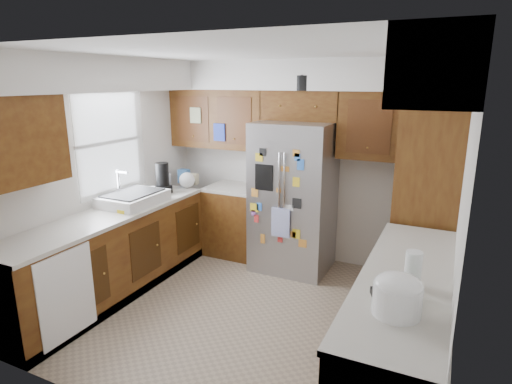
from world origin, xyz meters
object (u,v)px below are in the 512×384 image
Objects in this scene: pantry at (428,199)px; paper_towel at (413,269)px; fridge at (293,197)px; rice_cooker at (397,294)px.

paper_towel is (0.04, -1.79, -0.03)m from pantry.
fridge reaches higher than paper_towel.
pantry is at bearing 91.41° from paper_towel.
pantry reaches higher than paper_towel.
pantry is 1.79m from paper_towel.
pantry is 1.51m from fridge.
pantry reaches higher than rice_cooker.
rice_cooker is at bearing -96.07° from paper_towel.
fridge is at bearing 123.59° from rice_cooker.
rice_cooker reaches higher than paper_towel.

